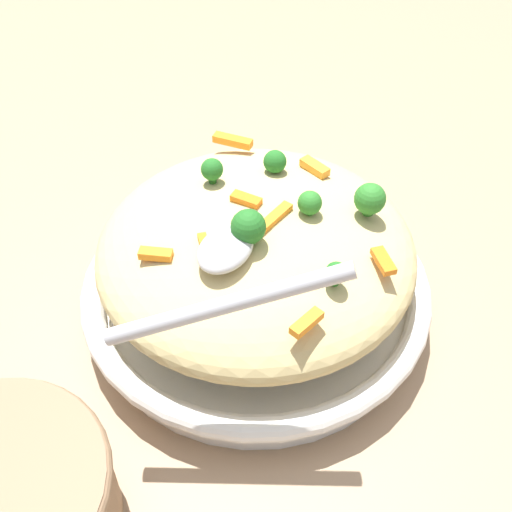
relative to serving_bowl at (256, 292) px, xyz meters
name	(u,v)px	position (x,y,z in m)	size (l,w,h in m)	color
ground_plane	(256,310)	(0.00, 0.00, -0.03)	(2.40, 2.40, 0.00)	#9E7F60
serving_bowl	(256,292)	(0.00, 0.00, 0.00)	(0.32, 0.32, 0.05)	white
pasta_mound	(256,249)	(0.00, 0.00, 0.06)	(0.28, 0.28, 0.08)	#D1BA7A
carrot_piece_0	(382,264)	(0.00, 0.11, 0.09)	(0.03, 0.01, 0.01)	orange
carrot_piece_1	(272,221)	(0.00, 0.02, 0.10)	(0.04, 0.01, 0.01)	orange
carrot_piece_2	(246,200)	(-0.01, -0.01, 0.10)	(0.03, 0.01, 0.01)	orange
carrot_piece_3	(233,141)	(-0.09, -0.07, 0.09)	(0.04, 0.01, 0.01)	orange
carrot_piece_4	(315,167)	(-0.09, 0.02, 0.09)	(0.03, 0.01, 0.01)	orange
carrot_piece_5	(156,254)	(0.07, -0.05, 0.09)	(0.03, 0.01, 0.01)	orange
carrot_piece_6	(307,323)	(0.08, 0.08, 0.09)	(0.03, 0.01, 0.01)	orange
carrot_piece_7	(205,248)	(0.05, -0.02, 0.10)	(0.03, 0.01, 0.01)	orange
broccoli_floret_0	(275,162)	(-0.07, -0.01, 0.10)	(0.02, 0.02, 0.02)	#205B1C
broccoli_floret_1	(248,227)	(0.03, 0.01, 0.11)	(0.03, 0.03, 0.03)	#205B1C
broccoli_floret_2	(336,273)	(0.04, 0.09, 0.10)	(0.02, 0.02, 0.02)	#205B1C
broccoli_floret_3	(212,170)	(-0.03, -0.06, 0.11)	(0.02, 0.02, 0.03)	#205B1C
broccoli_floret_4	(310,203)	(-0.02, 0.04, 0.11)	(0.02, 0.02, 0.02)	#296820
broccoli_floret_5	(370,199)	(-0.05, 0.08, 0.10)	(0.03, 0.03, 0.03)	#296820
serving_spoon	(225,267)	(0.08, 0.01, 0.11)	(0.15, 0.15, 0.07)	#B7B7BC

